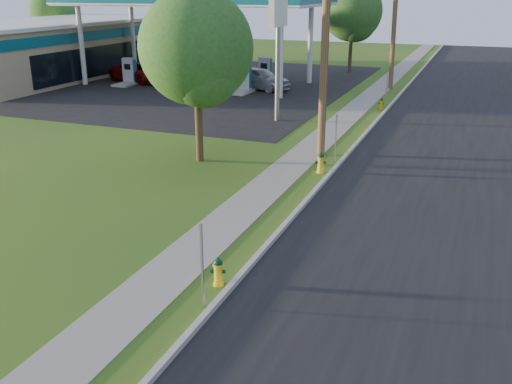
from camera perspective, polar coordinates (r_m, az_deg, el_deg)
road at (r=16.96m, az=16.91°, el=-4.18°), size 8.00×120.00×0.02m
curb at (r=17.59m, az=3.90°, el=-2.22°), size 0.15×120.00×0.15m
sidewalk at (r=18.17m, az=-1.36°, el=-1.64°), size 1.50×120.00×0.03m
forecourt at (r=43.72m, az=-8.19°, el=10.82°), size 26.00×28.00×0.02m
utility_pole_mid at (r=23.41m, az=6.95°, el=15.47°), size 1.40×0.32×9.80m
utility_pole_far at (r=41.06m, az=13.70°, el=16.64°), size 1.40×0.32×9.50m
sign_post_near at (r=12.38m, az=-5.41°, el=-7.43°), size 0.05×0.04×2.00m
sign_post_mid at (r=22.88m, az=7.97°, el=5.28°), size 0.05×0.04×2.00m
sign_post_far at (r=34.63m, az=12.90°, el=9.87°), size 0.05×0.04×2.00m
fuel_pump_nw at (r=43.24m, az=-12.50°, el=11.41°), size 1.20×3.20×1.90m
fuel_pump_ne at (r=39.01m, az=-1.19°, el=11.00°), size 1.20×3.20×1.90m
fuel_pump_sw at (r=46.59m, az=-9.75°, el=12.16°), size 1.20×3.20×1.90m
fuel_pump_se at (r=42.69m, az=0.91°, el=11.76°), size 1.20×3.20×1.90m
convenience_store at (r=49.78m, az=-19.72°, el=13.42°), size 10.40×22.40×4.25m
price_pylon at (r=29.78m, az=2.25°, el=17.40°), size 0.34×2.04×6.85m
tree_verge at (r=22.43m, az=-5.84°, el=13.68°), size 4.42×4.42×6.70m
tree_lot at (r=48.76m, az=9.72°, el=17.16°), size 4.80×4.80×7.27m
tree_back at (r=61.33m, az=-19.49°, el=16.62°), size 4.56×4.56×6.92m
hydrant_near at (r=13.55m, az=-3.79°, el=-7.95°), size 0.37×0.33×0.71m
hydrant_mid at (r=21.74m, az=6.48°, el=2.92°), size 0.42×0.38×0.81m
hydrant_far at (r=34.13m, az=12.43°, el=8.62°), size 0.35×0.31×0.67m
car_red at (r=44.25m, az=-11.53°, el=11.64°), size 5.60×3.91×1.42m
car_silver at (r=40.05m, az=0.32°, el=11.31°), size 4.87×3.09×1.54m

